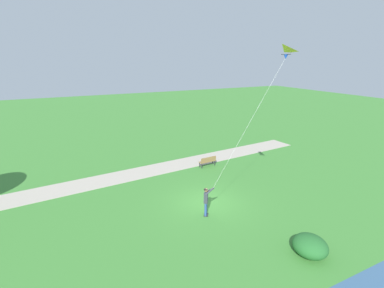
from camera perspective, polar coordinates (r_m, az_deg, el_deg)
ground_plane at (r=18.43m, az=3.14°, el=-11.82°), size 120.00×120.00×0.00m
walkway_path at (r=23.39m, az=-9.39°, el=-5.52°), size 5.19×32.09×0.02m
person_kite_flyer at (r=16.64m, az=2.91°, el=-11.08°), size 0.55×0.62×1.83m
flying_kite at (r=14.72m, az=17.59°, el=16.95°), size 2.45×2.95×7.68m
park_bench_near_walkway at (r=24.02m, az=3.21°, el=-3.41°), size 0.57×1.53×0.88m
lakeside_shrub at (r=15.00m, az=22.75°, el=-18.45°), size 1.66×1.53×0.99m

